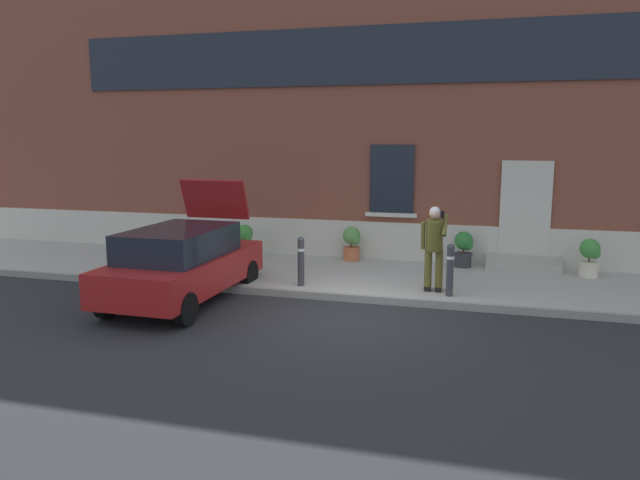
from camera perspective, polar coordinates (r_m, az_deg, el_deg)
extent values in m
plane|color=#232326|center=(11.23, 2.35, -7.11)|extent=(80.00, 80.00, 0.00)
cube|color=#99968E|center=(13.86, 5.03, -3.54)|extent=(24.00, 3.60, 0.15)
cube|color=gray|center=(12.09, 3.39, -5.51)|extent=(24.00, 0.12, 0.15)
cube|color=brown|center=(15.96, 6.94, 11.49)|extent=(24.00, 1.40, 7.50)
cube|color=#BCB7A8|center=(15.48, 6.28, -0.35)|extent=(24.00, 0.08, 1.10)
cube|color=#1E472D|center=(15.16, 18.79, 2.68)|extent=(1.00, 0.08, 2.10)
cube|color=#BCB7A8|center=(15.13, 18.80, 2.86)|extent=(1.16, 0.06, 2.24)
cube|color=black|center=(15.25, 6.79, 5.74)|extent=(1.10, 0.06, 1.70)
cube|color=#BCB7A8|center=(15.31, 6.71, 2.37)|extent=(1.30, 0.12, 0.10)
cube|color=black|center=(15.35, 6.62, 16.99)|extent=(16.80, 0.06, 1.40)
cube|color=#9E998E|center=(14.92, 18.60, -2.45)|extent=(1.71, 0.32, 0.16)
cube|color=#9E998E|center=(15.22, 18.56, -1.90)|extent=(1.71, 0.32, 0.32)
cube|color=maroon|center=(12.28, -12.74, -2.88)|extent=(1.81, 4.03, 0.64)
cube|color=black|center=(12.04, -13.19, -0.24)|extent=(1.58, 2.42, 0.56)
cube|color=black|center=(14.08, -8.72, -2.05)|extent=(1.66, 0.12, 0.20)
cube|color=yellow|center=(14.04, -8.73, -1.33)|extent=(0.52, 0.03, 0.12)
cube|color=#B21414|center=(14.33, -11.50, -0.14)|extent=(0.16, 0.04, 0.18)
cube|color=#B21414|center=(13.69, -5.91, -0.45)|extent=(0.16, 0.04, 0.18)
cube|color=maroon|center=(13.35, -9.92, 3.80)|extent=(1.49, 0.39, 0.87)
cylinder|color=black|center=(11.64, -19.49, -5.54)|extent=(0.21, 0.60, 0.60)
cylinder|color=black|center=(10.80, -12.60, -6.38)|extent=(0.21, 0.60, 0.60)
cylinder|color=black|center=(13.92, -12.75, -2.73)|extent=(0.21, 0.60, 0.60)
cylinder|color=black|center=(13.23, -6.71, -3.21)|extent=(0.21, 0.60, 0.60)
cylinder|color=#333338|center=(12.12, 12.16, -3.00)|extent=(0.14, 0.14, 0.95)
sphere|color=#333338|center=(12.02, 12.24, -0.70)|extent=(0.15, 0.15, 0.15)
cylinder|color=silver|center=(12.06, 12.21, -1.63)|extent=(0.15, 0.15, 0.06)
cylinder|color=#333338|center=(12.66, -1.81, -2.23)|extent=(0.14, 0.14, 0.95)
sphere|color=#333338|center=(12.57, -1.82, -0.03)|extent=(0.15, 0.15, 0.15)
cylinder|color=silver|center=(12.61, -1.81, -0.92)|extent=(0.15, 0.15, 0.06)
cylinder|color=#514C1E|center=(12.42, 10.15, -2.74)|extent=(0.15, 0.15, 0.82)
cube|color=black|center=(12.57, 10.13, -4.46)|extent=(0.12, 0.28, 0.10)
cylinder|color=#514C1E|center=(12.40, 11.17, -2.79)|extent=(0.15, 0.15, 0.82)
cube|color=black|center=(12.55, 11.13, -4.52)|extent=(0.12, 0.28, 0.10)
cylinder|color=#514C1E|center=(12.23, 10.75, 0.46)|extent=(0.34, 0.43, 0.66)
sphere|color=tan|center=(12.10, 10.78, 2.49)|extent=(0.22, 0.22, 0.22)
sphere|color=silver|center=(12.10, 10.79, 2.63)|extent=(0.21, 0.21, 0.21)
cylinder|color=#514C1E|center=(12.22, 9.70, 0.42)|extent=(0.09, 0.17, 0.57)
cylinder|color=#514C1E|center=(12.15, 11.70, 1.35)|extent=(0.09, 0.42, 0.41)
cube|color=black|center=(12.07, 11.48, 2.35)|extent=(0.07, 0.02, 0.15)
cylinder|color=#606B38|center=(15.78, -7.11, -1.02)|extent=(0.40, 0.40, 0.34)
cylinder|color=#606B38|center=(15.75, -7.12, -0.52)|extent=(0.44, 0.44, 0.05)
cylinder|color=#47331E|center=(15.72, -7.13, 0.02)|extent=(0.04, 0.04, 0.24)
sphere|color=#387F33|center=(15.70, -7.14, 0.66)|extent=(0.44, 0.44, 0.44)
sphere|color=#387F33|center=(15.63, -6.87, 0.26)|extent=(0.24, 0.24, 0.24)
cylinder|color=#B25B38|center=(15.29, 2.98, -1.31)|extent=(0.40, 0.40, 0.34)
cylinder|color=#B25B38|center=(15.26, 2.99, -0.79)|extent=(0.44, 0.44, 0.05)
cylinder|color=#47331E|center=(15.23, 2.99, -0.24)|extent=(0.04, 0.04, 0.24)
sphere|color=#4C843D|center=(15.20, 3.00, 0.43)|extent=(0.44, 0.44, 0.44)
sphere|color=#4C843D|center=(15.15, 3.32, 0.01)|extent=(0.24, 0.24, 0.24)
cylinder|color=#2D2D30|center=(14.94, 13.33, -1.83)|extent=(0.40, 0.40, 0.34)
cylinder|color=#2D2D30|center=(14.91, 13.36, -1.30)|extent=(0.44, 0.44, 0.05)
cylinder|color=#47331E|center=(14.88, 13.38, -0.74)|extent=(0.04, 0.04, 0.24)
sphere|color=#286B2D|center=(14.85, 13.41, -0.05)|extent=(0.44, 0.44, 0.44)
sphere|color=#286B2D|center=(14.81, 13.77, -0.48)|extent=(0.24, 0.24, 0.24)
cylinder|color=beige|center=(14.80, 23.99, -2.53)|extent=(0.40, 0.40, 0.34)
cylinder|color=beige|center=(14.77, 24.03, -2.00)|extent=(0.44, 0.44, 0.05)
cylinder|color=#47331E|center=(14.74, 24.07, -1.43)|extent=(0.04, 0.04, 0.24)
sphere|color=#387F33|center=(14.71, 24.11, -0.74)|extent=(0.44, 0.44, 0.44)
sphere|color=#387F33|center=(14.70, 24.50, -1.18)|extent=(0.24, 0.24, 0.24)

